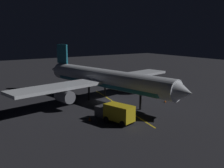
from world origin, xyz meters
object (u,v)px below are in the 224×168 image
at_px(traffic_cone_under_wing, 165,101).
at_px(baggage_truck, 116,113).
at_px(traffic_cone_near_left, 90,119).
at_px(traffic_cone_near_right, 99,109).
at_px(catering_truck, 140,87).
at_px(airliner, 104,79).
at_px(traffic_cone_far, 119,104).
at_px(ground_crew_worker, 108,114).

bearing_deg(traffic_cone_under_wing, baggage_truck, 16.05).
relative_size(baggage_truck, traffic_cone_near_left, 11.51).
bearing_deg(baggage_truck, traffic_cone_near_right, -99.15).
distance_m(baggage_truck, traffic_cone_under_wing, 14.38).
bearing_deg(catering_truck, airliner, 7.09).
relative_size(traffic_cone_near_left, traffic_cone_far, 1.00).
distance_m(traffic_cone_near_right, traffic_cone_far, 4.42).
xyz_separation_m(airliner, traffic_cone_near_right, (4.35, 5.36, -3.76)).
bearing_deg(traffic_cone_far, airliner, -89.64).
relative_size(ground_crew_worker, traffic_cone_under_wing, 3.16).
relative_size(catering_truck, traffic_cone_under_wing, 10.19).
relative_size(airliner, traffic_cone_near_left, 65.90).
bearing_deg(airliner, traffic_cone_near_right, 50.96).
bearing_deg(traffic_cone_near_left, baggage_truck, 136.43).
height_order(catering_truck, traffic_cone_near_left, catering_truck).
relative_size(ground_crew_worker, traffic_cone_near_right, 3.16).
height_order(airliner, ground_crew_worker, airliner).
bearing_deg(traffic_cone_far, ground_crew_worker, 43.67).
bearing_deg(catering_truck, traffic_cone_under_wing, 80.42).
bearing_deg(traffic_cone_near_left, ground_crew_worker, 150.01).
relative_size(traffic_cone_near_right, traffic_cone_under_wing, 1.00).
bearing_deg(traffic_cone_near_right, traffic_cone_under_wing, 169.41).
bearing_deg(catering_truck, ground_crew_worker, 36.38).
relative_size(traffic_cone_under_wing, traffic_cone_far, 1.00).
relative_size(catering_truck, traffic_cone_far, 10.19).
bearing_deg(airliner, catering_truck, -172.91).
relative_size(airliner, ground_crew_worker, 20.83).
bearing_deg(catering_truck, baggage_truck, 40.25).
bearing_deg(ground_crew_worker, traffic_cone_under_wing, -169.50).
height_order(catering_truck, traffic_cone_under_wing, catering_truck).
relative_size(traffic_cone_near_left, traffic_cone_under_wing, 1.00).
bearing_deg(traffic_cone_near_left, traffic_cone_near_right, -135.74).
relative_size(catering_truck, ground_crew_worker, 3.22).
height_order(baggage_truck, traffic_cone_near_right, baggage_truck).
distance_m(traffic_cone_near_right, traffic_cone_under_wing, 12.98).
distance_m(traffic_cone_under_wing, traffic_cone_far, 8.89).
bearing_deg(ground_crew_worker, traffic_cone_far, -136.33).
relative_size(airliner, traffic_cone_under_wing, 65.90).
xyz_separation_m(airliner, traffic_cone_near_left, (8.15, 9.07, -3.76)).
height_order(traffic_cone_under_wing, traffic_cone_far, same).
height_order(baggage_truck, ground_crew_worker, baggage_truck).
bearing_deg(ground_crew_worker, baggage_truck, 110.19).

